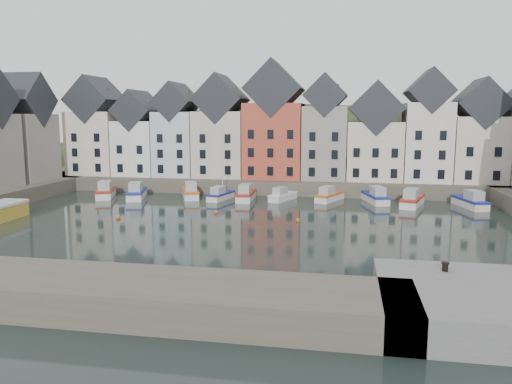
# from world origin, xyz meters

# --- Properties ---
(ground) EXTENTS (260.00, 260.00, 0.00)m
(ground) POSITION_xyz_m (0.00, 0.00, 0.00)
(ground) COLOR black
(ground) RESTS_ON ground
(far_quay) EXTENTS (90.00, 16.00, 2.00)m
(far_quay) POSITION_xyz_m (0.00, 30.00, 1.00)
(far_quay) COLOR #4F4A3C
(far_quay) RESTS_ON ground
(hillside) EXTENTS (153.60, 70.40, 64.00)m
(hillside) POSITION_xyz_m (0.02, 56.00, -17.96)
(hillside) COLOR #28351A
(hillside) RESTS_ON ground
(far_terrace) EXTENTS (72.37, 8.16, 17.78)m
(far_terrace) POSITION_xyz_m (3.21, 28.00, 8.88)
(far_terrace) COLOR beige
(far_terrace) RESTS_ON far_quay
(left_terrace) EXTENTS (7.65, 17.00, 15.69)m
(left_terrace) POSITION_xyz_m (-36.00, 13.50, 8.88)
(left_terrace) COLOR gray
(left_terrace) RESTS_ON left_quay
(mooring_buoys) EXTENTS (20.50, 5.50, 0.50)m
(mooring_buoys) POSITION_xyz_m (-4.00, 5.33, 0.15)
(mooring_buoys) COLOR #C65917
(mooring_buoys) RESTS_ON ground
(boat_a) EXTENTS (4.34, 7.17, 2.63)m
(boat_a) POSITION_xyz_m (-22.45, 16.79, 0.78)
(boat_a) COLOR silver
(boat_a) RESTS_ON ground
(boat_b) EXTENTS (3.92, 7.14, 2.62)m
(boat_b) POSITION_xyz_m (-17.68, 16.47, 0.78)
(boat_b) COLOR silver
(boat_b) RESTS_ON ground
(boat_c) EXTENTS (4.36, 6.97, 2.56)m
(boat_c) POSITION_xyz_m (-10.49, 18.51, 0.76)
(boat_c) COLOR silver
(boat_c) RESTS_ON ground
(boat_d) EXTENTS (2.93, 5.79, 10.60)m
(boat_d) POSITION_xyz_m (-5.88, 17.50, 0.69)
(boat_d) COLOR silver
(boat_d) RESTS_ON ground
(boat_e) EXTENTS (2.29, 6.56, 2.49)m
(boat_e) POSITION_xyz_m (-2.37, 17.85, 0.74)
(boat_e) COLOR silver
(boat_e) RESTS_ON ground
(boat_f) EXTENTS (3.61, 5.70, 2.10)m
(boat_f) POSITION_xyz_m (2.58, 18.48, 0.62)
(boat_f) COLOR silver
(boat_f) RESTS_ON ground
(boat_g) EXTENTS (4.02, 6.20, 2.28)m
(boat_g) POSITION_xyz_m (8.88, 19.22, 0.68)
(boat_g) COLOR silver
(boat_g) RESTS_ON ground
(boat_h) EXTENTS (3.61, 6.76, 2.48)m
(boat_h) POSITION_xyz_m (15.01, 18.97, 0.74)
(boat_h) COLOR silver
(boat_h) RESTS_ON ground
(boat_i) EXTENTS (3.96, 7.07, 2.59)m
(boat_i) POSITION_xyz_m (19.44, 17.08, 0.77)
(boat_i) COLOR silver
(boat_i) RESTS_ON ground
(boat_j) EXTENTS (3.55, 6.80, 2.50)m
(boat_j) POSITION_xyz_m (26.57, 17.38, 0.74)
(boat_j) COLOR silver
(boat_j) RESTS_ON ground
(mooring_bollard) EXTENTS (0.48, 0.48, 0.56)m
(mooring_bollard) POSITION_xyz_m (17.15, -17.15, 2.31)
(mooring_bollard) COLOR black
(mooring_bollard) RESTS_ON near_quay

